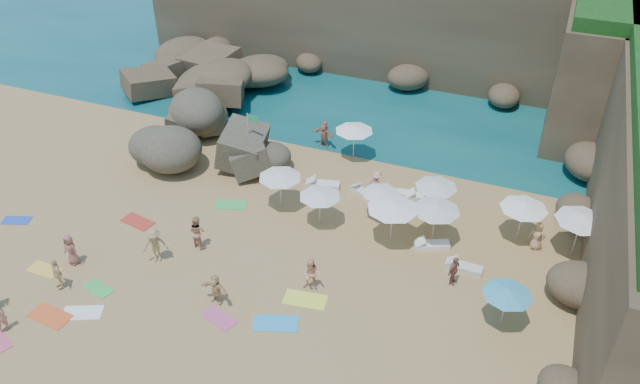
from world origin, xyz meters
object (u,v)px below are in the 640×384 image
at_px(parasol_1, 354,128).
at_px(person_stand_3, 454,271).
at_px(rock_outcrop, 220,157).
at_px(lounger_0, 432,245).
at_px(person_stand_5, 324,134).
at_px(parasol_2, 381,191).
at_px(flag_pole, 251,134).
at_px(person_stand_4, 537,236).
at_px(person_stand_2, 376,184).
at_px(parasol_0, 280,175).
at_px(person_stand_1, 197,232).

relative_size(parasol_1, person_stand_3, 1.52).
relative_size(rock_outcrop, parasol_1, 3.15).
distance_m(lounger_0, person_stand_5, 11.39).
relative_size(parasol_1, person_stand_5, 1.35).
bearing_deg(parasol_2, rock_outcrop, 168.10).
bearing_deg(person_stand_3, flag_pole, 88.98).
bearing_deg(person_stand_4, lounger_0, -138.27).
distance_m(person_stand_4, person_stand_5, 14.57).
bearing_deg(flag_pole, person_stand_3, -22.47).
distance_m(person_stand_2, person_stand_3, 7.70).
bearing_deg(parasol_2, person_stand_4, 3.16).
xyz_separation_m(parasol_0, person_stand_4, (13.34, 1.41, -1.25)).
distance_m(flag_pole, person_stand_5, 5.28).
xyz_separation_m(parasol_1, person_stand_5, (-2.18, 0.62, -1.16)).
bearing_deg(person_stand_2, person_stand_3, 158.54).
distance_m(rock_outcrop, person_stand_4, 19.09).
height_order(rock_outcrop, person_stand_1, person_stand_1).
height_order(rock_outcrop, person_stand_3, person_stand_3).
bearing_deg(person_stand_5, lounger_0, -29.00).
relative_size(parasol_0, person_stand_5, 1.36).
bearing_deg(parasol_1, person_stand_5, 164.16).
bearing_deg(rock_outcrop, person_stand_2, -2.73).
bearing_deg(parasol_2, person_stand_3, -37.56).
xyz_separation_m(person_stand_1, person_stand_5, (2.26, 11.56, -0.05)).
height_order(parasol_0, lounger_0, parasol_0).
height_order(parasol_2, lounger_0, parasol_2).
bearing_deg(person_stand_1, lounger_0, -145.84).
relative_size(parasol_0, parasol_2, 1.18).
distance_m(lounger_0, person_stand_1, 11.77).
xyz_separation_m(parasol_2, person_stand_2, (-0.76, 1.83, -0.92)).
distance_m(parasol_1, person_stand_1, 11.86).
xyz_separation_m(parasol_1, person_stand_3, (8.01, -8.92, -1.26)).
bearing_deg(person_stand_5, person_stand_2, -29.85).
height_order(person_stand_1, person_stand_5, person_stand_1).
height_order(flag_pole, person_stand_1, flag_pole).
relative_size(parasol_2, person_stand_5, 1.15).
xyz_separation_m(parasol_2, lounger_0, (3.20, -1.39, -1.59)).
bearing_deg(person_stand_2, flag_pole, 23.36).
bearing_deg(parasol_1, parasol_0, -107.75).
distance_m(parasol_0, person_stand_5, 7.00).
xyz_separation_m(person_stand_1, person_stand_2, (6.99, 7.45, -0.11)).
xyz_separation_m(rock_outcrop, person_stand_4, (18.99, -1.87, 0.79)).
height_order(rock_outcrop, parasol_2, parasol_2).
bearing_deg(person_stand_4, person_stand_3, -108.53).
height_order(parasol_2, person_stand_2, parasol_2).
height_order(rock_outcrop, parasol_0, parasol_0).
relative_size(rock_outcrop, person_stand_4, 4.66).
bearing_deg(rock_outcrop, lounger_0, -14.65).
bearing_deg(parasol_1, lounger_0, -45.81).
xyz_separation_m(flag_pole, parasol_1, (5.16, 3.48, -0.34)).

